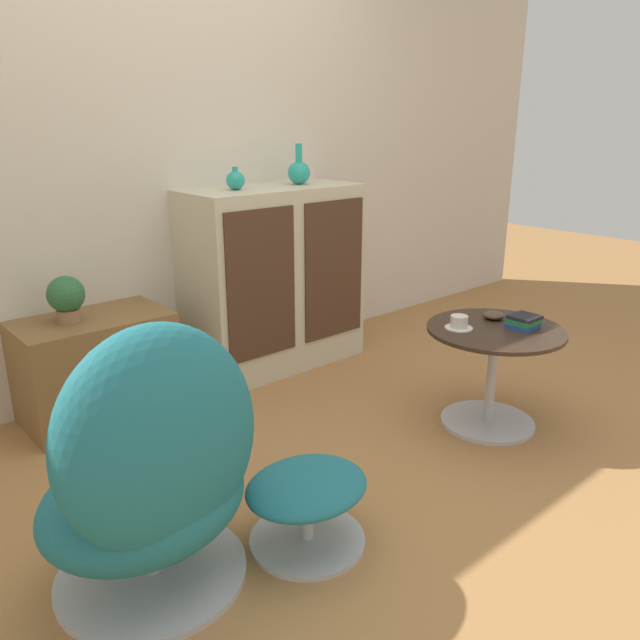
# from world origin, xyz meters

# --- Properties ---
(ground_plane) EXTENTS (12.00, 12.00, 0.00)m
(ground_plane) POSITION_xyz_m (0.00, 0.00, 0.00)
(ground_plane) COLOR #A87542
(wall_back) EXTENTS (6.40, 0.06, 2.60)m
(wall_back) POSITION_xyz_m (0.00, 1.49, 1.30)
(wall_back) COLOR beige
(wall_back) RESTS_ON ground_plane
(sideboard) EXTENTS (1.02, 0.47, 1.03)m
(sideboard) POSITION_xyz_m (0.45, 1.22, 0.52)
(sideboard) COLOR beige
(sideboard) RESTS_ON ground_plane
(tv_console) EXTENTS (0.69, 0.43, 0.50)m
(tv_console) POSITION_xyz_m (-0.61, 1.25, 0.25)
(tv_console) COLOR brown
(tv_console) RESTS_ON ground_plane
(egg_chair) EXTENTS (0.73, 0.68, 0.89)m
(egg_chair) POSITION_xyz_m (-0.95, -0.03, 0.40)
(egg_chair) COLOR #B7B7BC
(egg_chair) RESTS_ON ground_plane
(ottoman) EXTENTS (0.43, 0.40, 0.27)m
(ottoman) POSITION_xyz_m (-0.48, -0.17, 0.18)
(ottoman) COLOR #B7B7BC
(ottoman) RESTS_ON ground_plane
(coffee_table) EXTENTS (0.62, 0.62, 0.48)m
(coffee_table) POSITION_xyz_m (0.74, -0.07, 0.30)
(coffee_table) COLOR #B7B7BC
(coffee_table) RESTS_ON ground_plane
(vase_leftmost) EXTENTS (0.10, 0.10, 0.12)m
(vase_leftmost) POSITION_xyz_m (0.22, 1.23, 1.08)
(vase_leftmost) COLOR teal
(vase_leftmost) RESTS_ON sideboard
(vase_inner_left) EXTENTS (0.13, 0.13, 0.22)m
(vase_inner_left) POSITION_xyz_m (0.65, 1.23, 1.11)
(vase_inner_left) COLOR teal
(vase_inner_left) RESTS_ON sideboard
(potted_plant) EXTENTS (0.17, 0.17, 0.22)m
(potted_plant) POSITION_xyz_m (-0.71, 1.25, 0.62)
(potted_plant) COLOR #996B4C
(potted_plant) RESTS_ON tv_console
(teacup) EXTENTS (0.13, 0.13, 0.06)m
(teacup) POSITION_xyz_m (0.60, 0.04, 0.51)
(teacup) COLOR silver
(teacup) RESTS_ON coffee_table
(book_stack) EXTENTS (0.14, 0.12, 0.06)m
(book_stack) POSITION_xyz_m (0.84, -0.15, 0.51)
(book_stack) COLOR #1E478C
(book_stack) RESTS_ON coffee_table
(bowl) EXTENTS (0.10, 0.10, 0.04)m
(bowl) POSITION_xyz_m (0.85, 0.02, 0.50)
(bowl) COLOR #4C3828
(bowl) RESTS_ON coffee_table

